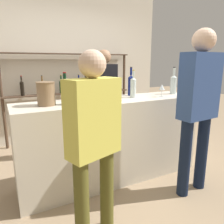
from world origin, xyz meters
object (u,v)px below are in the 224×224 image
counter_bottle_0 (133,87)px  server_behind_counter (104,93)px  customer_left (94,136)px  customer_right (198,101)px  counter_bottle_3 (131,85)px  cork_jar (102,95)px  counter_bottle_2 (65,92)px  wine_glass (162,87)px  counter_bottle_4 (173,84)px  ice_bucket (46,94)px  counter_bottle_1 (86,88)px

counter_bottle_0 → server_behind_counter: size_ratio=0.21×
customer_left → customer_right: size_ratio=0.87×
counter_bottle_3 → cork_jar: 0.54m
counter_bottle_2 → counter_bottle_3: size_ratio=0.90×
counter_bottle_0 → server_behind_counter: 0.81m
wine_glass → counter_bottle_2: bearing=177.4°
counter_bottle_2 → cork_jar: 0.46m
counter_bottle_3 → counter_bottle_4: (0.61, -0.15, -0.00)m
counter_bottle_3 → ice_bucket: 1.16m
counter_bottle_3 → wine_glass: size_ratio=2.33×
counter_bottle_2 → wine_glass: counter_bottle_2 is taller
counter_bottle_0 → counter_bottle_2: counter_bottle_0 is taller
counter_bottle_1 → cork_jar: (0.16, -0.09, -0.08)m
counter_bottle_4 → counter_bottle_0: bearing=-179.4°
counter_bottle_4 → wine_glass: counter_bottle_4 is taller
customer_right → wine_glass: bearing=-3.3°
counter_bottle_1 → customer_left: (-0.30, -0.92, -0.26)m
counter_bottle_3 → customer_right: customer_right is taller
counter_bottle_4 → counter_bottle_1: bearing=176.5°
counter_bottle_1 → customer_right: (0.97, -0.80, -0.10)m
counter_bottle_2 → counter_bottle_0: bearing=4.3°
counter_bottle_1 → counter_bottle_2: bearing=-152.4°
cork_jar → server_behind_counter: 0.90m
server_behind_counter → wine_glass: bearing=34.3°
server_behind_counter → counter_bottle_1: bearing=-27.7°
counter_bottle_1 → counter_bottle_4: bearing=-3.5°
counter_bottle_1 → counter_bottle_2: 0.33m
counter_bottle_2 → ice_bucket: size_ratio=1.40×
counter_bottle_4 → wine_glass: (-0.32, -0.13, -0.02)m
counter_bottle_0 → server_behind_counter: bearing=92.3°
counter_bottle_4 → wine_glass: bearing=-157.2°
customer_right → customer_left: bearing=91.0°
ice_bucket → customer_right: customer_right is taller
counter_bottle_0 → counter_bottle_3: size_ratio=0.92×
customer_left → counter_bottle_0: bearing=-64.9°
wine_glass → cork_jar: wine_glass is taller
cork_jar → customer_left: 0.96m
counter_bottle_3 → wine_glass: counter_bottle_3 is taller
ice_bucket → customer_left: 0.87m
counter_bottle_1 → customer_right: bearing=-39.5°
wine_glass → customer_right: size_ratio=0.09×
counter_bottle_0 → ice_bucket: bearing=-179.2°
counter_bottle_0 → counter_bottle_4: size_ratio=0.93×
counter_bottle_2 → ice_bucket: (-0.19, 0.05, -0.01)m
counter_bottle_4 → counter_bottle_2: bearing=-177.3°
customer_right → server_behind_counter: bearing=10.6°
wine_glass → customer_right: customer_right is taller
counter_bottle_3 → server_behind_counter: 0.67m
counter_bottle_1 → counter_bottle_3: (0.66, 0.07, 0.01)m
ice_bucket → customer_right: (1.45, -0.70, -0.08)m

